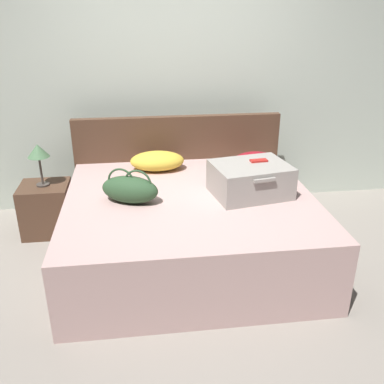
{
  "coord_description": "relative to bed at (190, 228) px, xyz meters",
  "views": [
    {
      "loc": [
        -0.39,
        -2.71,
        1.99
      ],
      "look_at": [
        0.0,
        0.27,
        0.68
      ],
      "focal_mm": 40.06,
      "sensor_mm": 36.0,
      "label": 1
    }
  ],
  "objects": [
    {
      "name": "bed",
      "position": [
        0.0,
        0.0,
        0.0
      ],
      "size": [
        1.98,
        1.79,
        0.58
      ],
      "primitive_type": "cube",
      "color": "#BC9993",
      "rests_on": "ground"
    },
    {
      "name": "duffel_bag",
      "position": [
        -0.47,
        -0.04,
        0.4
      ],
      "size": [
        0.5,
        0.37,
        0.27
      ],
      "rotation": [
        0.0,
        0.0,
        -0.38
      ],
      "color": "#2D4C2D",
      "rests_on": "bed"
    },
    {
      "name": "headboard",
      "position": [
        0.0,
        0.94,
        0.22
      ],
      "size": [
        2.02,
        0.08,
        1.01
      ],
      "primitive_type": "cube",
      "color": "#4C3323",
      "rests_on": "ground"
    },
    {
      "name": "table_lamp",
      "position": [
        -1.27,
        0.65,
        0.5
      ],
      "size": [
        0.19,
        0.19,
        0.39
      ],
      "color": "#3F3833",
      "rests_on": "nightstand"
    },
    {
      "name": "ground_plane",
      "position": [
        0.0,
        -0.4,
        -0.29
      ],
      "size": [
        12.0,
        12.0,
        0.0
      ],
      "primitive_type": "plane",
      "color": "gray"
    },
    {
      "name": "hard_case_large",
      "position": [
        0.49,
        -0.01,
        0.42
      ],
      "size": [
        0.66,
        0.56,
        0.27
      ],
      "rotation": [
        0.0,
        0.0,
        0.18
      ],
      "color": "gray",
      "rests_on": "bed"
    },
    {
      "name": "pillow_near_headboard",
      "position": [
        -0.22,
        0.65,
        0.38
      ],
      "size": [
        0.51,
        0.32,
        0.17
      ],
      "primitive_type": "ellipsoid",
      "rotation": [
        0.0,
        0.0,
        -0.03
      ],
      "color": "gold",
      "rests_on": "bed"
    },
    {
      "name": "back_wall",
      "position": [
        0.0,
        1.25,
        1.01
      ],
      "size": [
        8.0,
        0.1,
        2.6
      ],
      "primitive_type": "cube",
      "color": "#B7C1B2",
      "rests_on": "ground"
    },
    {
      "name": "pillow_center_head",
      "position": [
        0.66,
        0.53,
        0.37
      ],
      "size": [
        0.45,
        0.32,
        0.17
      ],
      "primitive_type": "ellipsoid",
      "rotation": [
        0.0,
        0.0,
        0.12
      ],
      "color": "maroon",
      "rests_on": "bed"
    },
    {
      "name": "nightstand",
      "position": [
        -1.27,
        0.65,
        -0.05
      ],
      "size": [
        0.44,
        0.4,
        0.48
      ],
      "primitive_type": "cube",
      "color": "#4C3323",
      "rests_on": "ground"
    }
  ]
}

